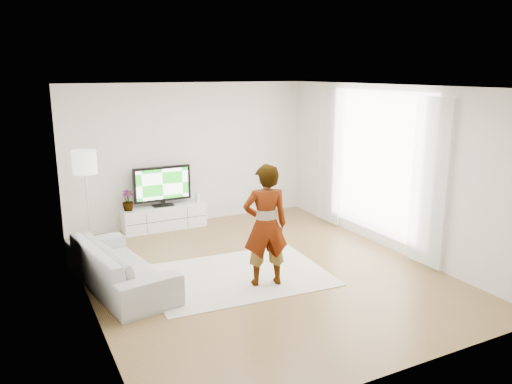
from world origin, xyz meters
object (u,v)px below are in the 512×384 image
media_console (164,217)px  sofa (120,265)px  player (266,225)px  rug (238,276)px  floor_lamp (85,167)px  television (162,185)px

media_console → sofa: 2.72m
media_console → player: 3.34m
rug → sofa: 1.74m
rug → floor_lamp: 3.09m
television → player: player is taller
television → rug: television is taller
rug → player: bearing=-63.7°
rug → media_console: bearing=96.2°
player → sofa: size_ratio=0.79×
television → sofa: bearing=-119.6°
media_console → floor_lamp: 2.12m
television → rug: (0.30, -2.81, -0.87)m
rug → player: player is taller
television → floor_lamp: 1.82m
media_console → sofa: sofa is taller
television → floor_lamp: bearing=-152.0°
media_console → rug: 2.81m
sofa → player: bearing=-124.4°
media_console → rug: bearing=-83.8°
sofa → rug: bearing=-113.9°
player → floor_lamp: 3.24m
sofa → floor_lamp: size_ratio=1.27×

